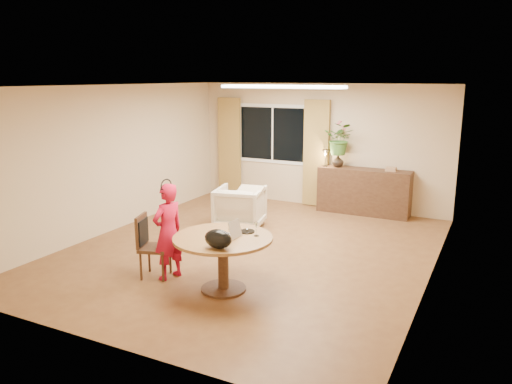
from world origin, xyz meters
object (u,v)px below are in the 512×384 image
dining_table (223,248)px  child (168,232)px  dining_chair (155,246)px  sideboard (364,191)px  armchair (240,208)px

dining_table → child: (-0.87, 0.02, 0.10)m
dining_chair → child: child is taller
sideboard → dining_chair: bearing=-110.9°
dining_table → armchair: armchair is taller
dining_table → dining_chair: dining_chair is taller
dining_chair → armchair: 2.55m
armchair → child: bearing=83.5°
dining_chair → sideboard: 4.87m
dining_chair → armchair: size_ratio=1.04×
child → sideboard: 4.76m
dining_chair → child: size_ratio=0.66×
dining_chair → armchair: bearing=73.6°
child → sideboard: (1.54, 4.50, -0.21)m
dining_table → child: bearing=178.9°
child → armchair: size_ratio=1.57×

